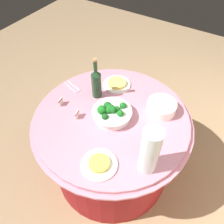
{
  "coord_description": "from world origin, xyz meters",
  "views": [
    {
      "loc": [
        0.89,
        0.55,
        1.96
      ],
      "look_at": [
        0.0,
        0.0,
        0.79
      ],
      "focal_mm": 36.27,
      "sensor_mm": 36.0,
      "label": 1
    }
  ],
  "objects": [
    {
      "name": "food_plate_noodles",
      "position": [
        -0.31,
        -0.14,
        0.75
      ],
      "size": [
        0.22,
        0.22,
        0.03
      ],
      "color": "white",
      "rests_on": "buffet_table"
    },
    {
      "name": "ground_plane",
      "position": [
        0.0,
        0.0,
        0.0
      ],
      "size": [
        6.0,
        6.0,
        0.0
      ],
      "primitive_type": "plane",
      "color": "#9E7F5B"
    },
    {
      "name": "wine_bottle",
      "position": [
        -0.13,
        -0.21,
        0.87
      ],
      "size": [
        0.07,
        0.07,
        0.34
      ],
      "color": "#1C3920",
      "rests_on": "buffet_table"
    },
    {
      "name": "broccoli_bowl",
      "position": [
        0.0,
        -0.01,
        0.78
      ],
      "size": [
        0.28,
        0.28,
        0.11
      ],
      "color": "white",
      "rests_on": "buffet_table"
    },
    {
      "name": "label_placard_mid",
      "position": [
        0.01,
        0.3,
        0.77
      ],
      "size": [
        0.05,
        0.03,
        0.05
      ],
      "color": "white",
      "rests_on": "buffet_table"
    },
    {
      "name": "label_placard_front",
      "position": [
        0.1,
        -0.39,
        0.77
      ],
      "size": [
        0.05,
        0.02,
        0.05
      ],
      "color": "white",
      "rests_on": "buffet_table"
    },
    {
      "name": "plate_stack",
      "position": [
        -0.23,
        0.27,
        0.78
      ],
      "size": [
        0.21,
        0.21,
        0.08
      ],
      "color": "white",
      "rests_on": "buffet_table"
    },
    {
      "name": "food_plate_fried_egg",
      "position": [
        0.36,
        0.14,
        0.75
      ],
      "size": [
        0.22,
        0.22,
        0.03
      ],
      "color": "white",
      "rests_on": "buffet_table"
    },
    {
      "name": "buffet_table",
      "position": [
        0.0,
        0.0,
        0.38
      ],
      "size": [
        1.16,
        1.16,
        0.74
      ],
      "color": "maroon",
      "rests_on": "ground_plane"
    },
    {
      "name": "label_placard_rear",
      "position": [
        0.13,
        -0.21,
        0.77
      ],
      "size": [
        0.05,
        0.02,
        0.05
      ],
      "color": "white",
      "rests_on": "buffet_table"
    },
    {
      "name": "decorative_fruit_vase",
      "position": [
        0.22,
        0.38,
        0.89
      ],
      "size": [
        0.11,
        0.11,
        0.34
      ],
      "color": "silver",
      "rests_on": "buffet_table"
    },
    {
      "name": "serving_tongs",
      "position": [
        -0.1,
        -0.43,
        0.74
      ],
      "size": [
        0.08,
        0.17,
        0.01
      ],
      "color": "silver",
      "rests_on": "buffet_table"
    }
  ]
}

